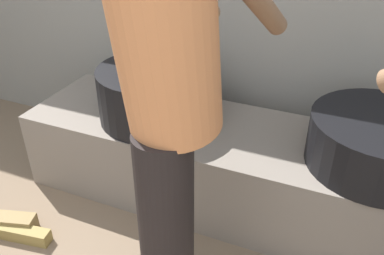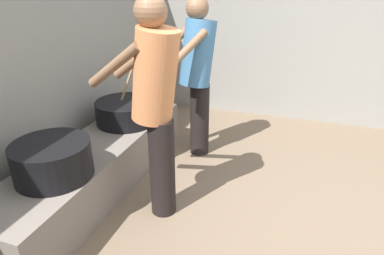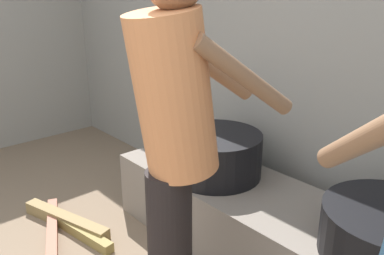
# 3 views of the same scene
# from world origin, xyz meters

# --- Properties ---
(hearth_ledge) EXTENTS (2.37, 0.60, 0.43)m
(hearth_ledge) POSITION_xyz_m (0.35, 1.85, 0.22)
(hearth_ledge) COLOR slate
(hearth_ledge) RESTS_ON ground_plane
(cooking_pot_main) EXTENTS (0.60, 0.60, 0.67)m
(cooking_pot_main) POSITION_xyz_m (0.88, 1.84, 0.54)
(cooking_pot_main) COLOR black
(cooking_pot_main) RESTS_ON hearth_ledge
(cooking_pot_secondary) EXTENTS (0.56, 0.56, 0.27)m
(cooking_pot_secondary) POSITION_xyz_m (-0.19, 1.83, 0.56)
(cooking_pot_secondary) COLOR black
(cooking_pot_secondary) RESTS_ON hearth_ledge
(cook_in_orange_shirt) EXTENTS (0.44, 0.73, 1.67)m
(cook_in_orange_shirt) POSITION_xyz_m (0.22, 1.19, 0.96)
(cook_in_orange_shirt) COLOR black
(cook_in_orange_shirt) RESTS_ON ground_plane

